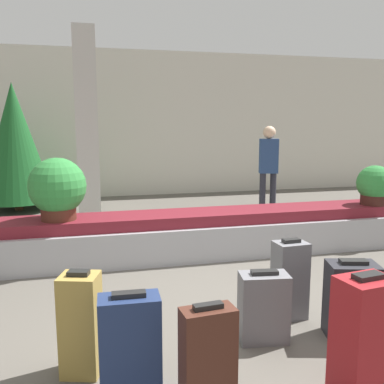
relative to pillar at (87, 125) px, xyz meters
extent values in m
plane|color=#59544C|center=(1.20, -4.23, -1.60)|extent=(18.00, 18.00, 0.00)
cube|color=beige|center=(1.20, 2.10, 0.00)|extent=(18.00, 0.06, 3.20)
cube|color=#9E9EA3|center=(1.20, -2.53, -1.39)|extent=(8.38, 0.74, 0.41)
cube|color=maroon|center=(1.20, -2.53, -1.12)|extent=(8.05, 0.58, 0.14)
cube|color=beige|center=(0.00, 0.00, 0.00)|extent=(0.37, 0.37, 3.20)
cube|color=#472319|center=(0.59, -5.35, -1.30)|extent=(0.32, 0.19, 0.60)
cube|color=black|center=(0.59, -5.35, -0.98)|extent=(0.17, 0.07, 0.03)
cube|color=slate|center=(1.58, -4.41, -1.27)|extent=(0.27, 0.22, 0.65)
cube|color=black|center=(1.58, -4.41, -0.93)|extent=(0.15, 0.08, 0.03)
cube|color=#232328|center=(1.89, -4.82, -1.31)|extent=(0.42, 0.34, 0.58)
cube|color=black|center=(1.89, -4.82, -1.00)|extent=(0.22, 0.14, 0.03)
cube|color=#A3843D|center=(-0.11, -4.83, -1.26)|extent=(0.29, 0.28, 0.67)
cube|color=black|center=(-0.11, -4.83, -0.91)|extent=(0.15, 0.11, 0.03)
cube|color=navy|center=(0.18, -5.11, -1.29)|extent=(0.38, 0.22, 0.61)
cube|color=black|center=(0.18, -5.11, -0.97)|extent=(0.21, 0.08, 0.03)
cube|color=maroon|center=(1.53, -5.47, -1.23)|extent=(0.36, 0.30, 0.74)
cube|color=black|center=(1.53, -5.47, -0.85)|extent=(0.19, 0.11, 0.03)
cube|color=slate|center=(1.21, -4.72, -1.34)|extent=(0.39, 0.26, 0.52)
cube|color=black|center=(1.21, -4.72, -1.06)|extent=(0.21, 0.10, 0.03)
cylinder|color=#381914|center=(3.69, -2.65, -0.97)|extent=(0.34, 0.34, 0.16)
sphere|color=#2D7F38|center=(3.69, -2.65, -0.76)|extent=(0.47, 0.47, 0.47)
cylinder|color=#4C2319|center=(-0.36, -2.57, -0.95)|extent=(0.39, 0.39, 0.21)
sphere|color=#2D7F38|center=(-0.36, -2.57, -0.67)|extent=(0.64, 0.64, 0.64)
cylinder|color=#282833|center=(2.97, -0.59, -1.22)|extent=(0.11, 0.11, 0.76)
cylinder|color=#282833|center=(3.17, -0.59, -1.22)|extent=(0.11, 0.11, 0.76)
cube|color=navy|center=(3.07, -0.59, -0.54)|extent=(0.36, 0.26, 0.60)
sphere|color=beige|center=(3.07, -0.59, -0.13)|extent=(0.22, 0.22, 0.22)
cylinder|color=#4C331E|center=(-1.30, 0.97, -1.51)|extent=(0.16, 0.16, 0.18)
cone|color=#195623|center=(-1.30, 0.97, -0.33)|extent=(1.33, 1.33, 2.18)
camera|label=1|loc=(-0.04, -7.52, 0.03)|focal=40.00mm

